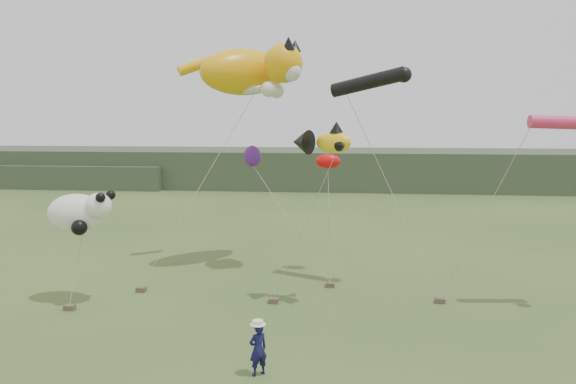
{
  "coord_description": "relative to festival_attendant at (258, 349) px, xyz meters",
  "views": [
    {
      "loc": [
        1.97,
        -17.32,
        7.41
      ],
      "look_at": [
        -0.25,
        3.0,
        4.75
      ],
      "focal_mm": 35.0,
      "sensor_mm": 36.0,
      "label": 1
    }
  ],
  "objects": [
    {
      "name": "festival_attendant",
      "position": [
        0.0,
        0.0,
        0.0
      ],
      "size": [
        0.68,
        0.64,
        1.56
      ],
      "primitive_type": "imported",
      "rotation": [
        0.0,
        0.0,
        3.8
      ],
      "color": "#121142",
      "rests_on": "ground"
    },
    {
      "name": "tube_kites",
      "position": [
        6.08,
        8.96,
        7.69
      ],
      "size": [
        10.59,
        4.42,
        2.66
      ],
      "color": "black",
      "rests_on": "ground"
    },
    {
      "name": "fish_kite",
      "position": [
        1.46,
        6.83,
        5.75
      ],
      "size": [
        2.72,
        1.8,
        1.31
      ],
      "color": "yellow",
      "rests_on": "ground"
    },
    {
      "name": "misc_kites",
      "position": [
        -0.75,
        13.35,
        4.62
      ],
      "size": [
        5.31,
        3.73,
        1.16
      ],
      "color": "red",
      "rests_on": "ground"
    },
    {
      "name": "sandbag_anchors",
      "position": [
        -1.37,
        6.9,
        -0.68
      ],
      "size": [
        14.93,
        4.45,
        0.2
      ],
      "color": "brown",
      "rests_on": "ground"
    },
    {
      "name": "panda_kite",
      "position": [
        -8.24,
        5.96,
        2.88
      ],
      "size": [
        2.8,
        1.81,
        1.74
      ],
      "color": "white",
      "rests_on": "ground"
    },
    {
      "name": "headland",
      "position": [
        -2.53,
        46.66,
        1.14
      ],
      "size": [
        90.0,
        13.0,
        4.0
      ],
      "color": "#2D3D28",
      "rests_on": "ground"
    },
    {
      "name": "cat_kite",
      "position": [
        -2.25,
        12.52,
        8.98
      ],
      "size": [
        6.68,
        5.24,
        2.85
      ],
      "color": "#EDA30A",
      "rests_on": "ground"
    },
    {
      "name": "ground",
      "position": [
        0.58,
        1.97,
        -0.78
      ],
      "size": [
        120.0,
        120.0,
        0.0
      ],
      "primitive_type": "plane",
      "color": "#385123",
      "rests_on": "ground"
    }
  ]
}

